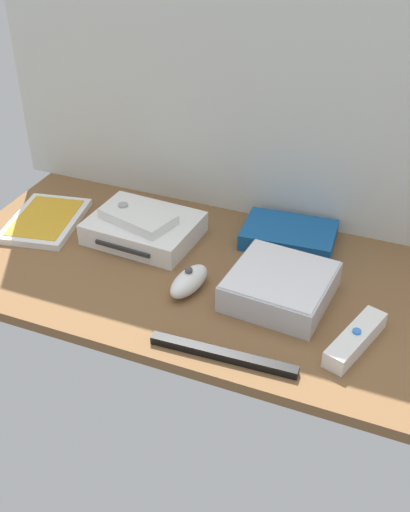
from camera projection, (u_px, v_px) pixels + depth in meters
ground_plane at (205, 278)px, 117.19cm from camera, size 100.00×48.00×2.00cm
back_wall at (255, 64)px, 117.26cm from camera, size 110.00×1.20×64.00cm
game_console at (144, 228)px, 125.67cm from camera, size 21.86×17.39×4.40cm
mini_computer at (280, 286)px, 109.14cm from camera, size 18.29×18.29×5.30cm
game_case at (46, 220)px, 130.99cm from camera, size 16.96×21.23×1.56cm
network_router at (289, 235)px, 124.46cm from camera, size 18.89×13.39×3.40cm
remote_wand at (355, 339)px, 99.44cm from camera, size 7.77×15.21×3.40cm
remote_nunchuk at (189, 281)px, 111.31cm from camera, size 6.09×10.62×5.10cm
remote_classic_pad at (138, 216)px, 123.24cm from camera, size 16.00×11.52×2.40cm
sensor_bar at (223, 355)px, 97.70cm from camera, size 24.06×2.88×1.40cm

